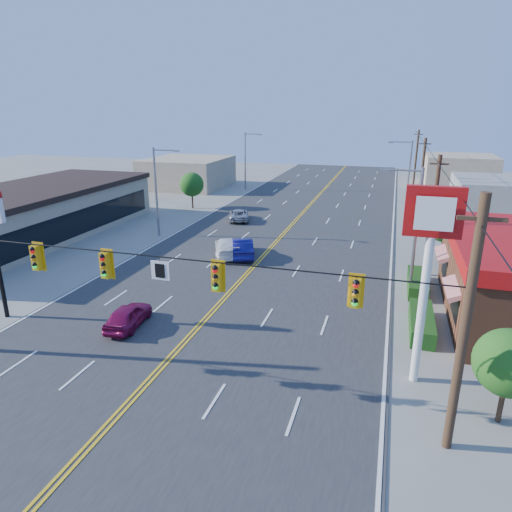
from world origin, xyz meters
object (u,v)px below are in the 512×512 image
(kfc_pylon, at_px, (430,248))
(car_white, at_px, (228,248))
(car_magenta, at_px, (128,317))
(car_blue, at_px, (242,248))
(signal_span, at_px, (131,281))
(car_silver, at_px, (239,215))

(kfc_pylon, relative_size, car_white, 1.76)
(car_magenta, relative_size, car_blue, 0.80)
(car_magenta, xyz_separation_m, car_blue, (2.07, 13.33, 0.13))
(car_white, bearing_deg, kfc_pylon, 112.60)
(car_magenta, distance_m, car_white, 13.25)
(car_magenta, relative_size, car_white, 0.75)
(signal_span, bearing_deg, kfc_pylon, 19.78)
(signal_span, bearing_deg, car_magenta, 126.00)
(signal_span, relative_size, car_white, 5.03)
(signal_span, xyz_separation_m, car_magenta, (-3.53, 4.86, -4.27))
(car_blue, height_order, car_white, car_blue)
(signal_span, distance_m, car_white, 18.74)
(signal_span, height_order, car_magenta, signal_span)
(signal_span, xyz_separation_m, car_white, (-2.66, 18.08, -4.18))
(kfc_pylon, height_order, car_magenta, kfc_pylon)
(car_silver, bearing_deg, car_white, 85.86)
(car_blue, xyz_separation_m, car_white, (-1.20, -0.11, -0.04))
(car_magenta, distance_m, car_blue, 13.49)
(kfc_pylon, distance_m, car_white, 20.41)
(car_blue, distance_m, car_silver, 12.14)
(car_white, bearing_deg, car_magenta, 64.46)
(kfc_pylon, bearing_deg, car_silver, 123.21)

